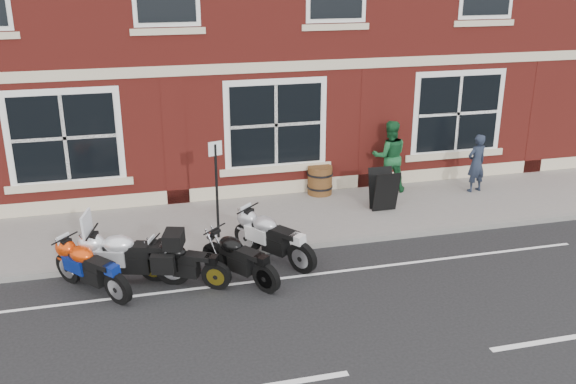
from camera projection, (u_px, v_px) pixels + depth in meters
name	position (u px, v px, depth m)	size (l,w,h in m)	color
ground	(255.00, 287.00, 12.13)	(80.00, 80.00, 0.00)	black
sidewalk	(229.00, 224.00, 14.84)	(30.00, 3.00, 0.12)	slate
kerb	(241.00, 253.00, 13.41)	(30.00, 0.16, 0.12)	slate
moto_touring_silver	(128.00, 253.00, 12.11)	(2.19, 0.87, 1.48)	black
moto_sport_red	(91.00, 266.00, 11.80)	(1.39, 1.62, 0.91)	black
moto_sport_black	(183.00, 261.00, 12.08)	(1.67, 1.02, 0.84)	black
moto_sport_silver	(273.00, 236.00, 13.00)	(1.33, 1.84, 0.96)	black
moto_naked_black	(239.00, 256.00, 12.22)	(1.23, 1.68, 0.89)	black
pedestrian_left	(476.00, 163.00, 16.55)	(0.56, 0.37, 1.53)	#1C2333
pedestrian_right	(389.00, 156.00, 16.54)	(0.91, 0.71, 1.87)	#164F28
a_board_sign	(384.00, 190.00, 15.40)	(0.60, 0.40, 1.01)	black
barrel_planter	(320.00, 180.00, 16.49)	(0.66, 0.66, 0.74)	#4A2513
parking_sign	(217.00, 183.00, 13.59)	(0.30, 0.11, 2.16)	black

